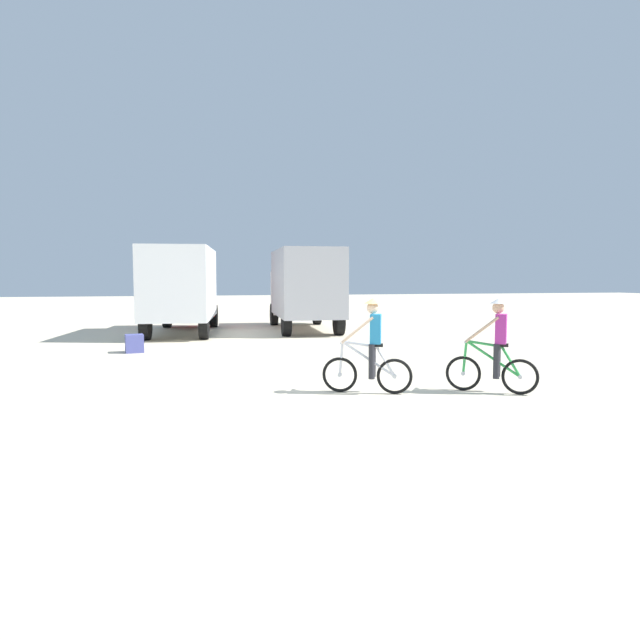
{
  "coord_description": "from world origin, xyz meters",
  "views": [
    {
      "loc": [
        -2.84,
        -9.85,
        2.21
      ],
      "look_at": [
        0.51,
        4.21,
        1.1
      ],
      "focal_mm": 30.98,
      "sensor_mm": 36.0,
      "label": 1
    }
  ],
  "objects_px": {
    "box_truck_avon_van": "(182,286)",
    "cyclist_cowboy_hat": "(495,349)",
    "cyclist_orange_shirt": "(370,349)",
    "supply_crate": "(134,343)",
    "box_truck_grey_hauler": "(304,286)"
  },
  "relations": [
    {
      "from": "box_truck_avon_van",
      "to": "box_truck_grey_hauler",
      "type": "xyz_separation_m",
      "value": [
        4.98,
        0.25,
        0.0
      ]
    },
    {
      "from": "cyclist_cowboy_hat",
      "to": "box_truck_grey_hauler",
      "type": "bearing_deg",
      "value": 94.07
    },
    {
      "from": "cyclist_orange_shirt",
      "to": "cyclist_cowboy_hat",
      "type": "height_order",
      "value": "same"
    },
    {
      "from": "cyclist_orange_shirt",
      "to": "cyclist_cowboy_hat",
      "type": "relative_size",
      "value": 1.0
    },
    {
      "from": "cyclist_orange_shirt",
      "to": "supply_crate",
      "type": "relative_size",
      "value": 3.41
    },
    {
      "from": "box_truck_avon_van",
      "to": "cyclist_cowboy_hat",
      "type": "xyz_separation_m",
      "value": [
        5.93,
        -13.09,
        -1.03
      ]
    },
    {
      "from": "box_truck_avon_van",
      "to": "supply_crate",
      "type": "bearing_deg",
      "value": -103.91
    },
    {
      "from": "box_truck_grey_hauler",
      "to": "cyclist_cowboy_hat",
      "type": "bearing_deg",
      "value": -85.93
    },
    {
      "from": "box_truck_avon_van",
      "to": "supply_crate",
      "type": "xyz_separation_m",
      "value": [
        -1.35,
        -5.44,
        -1.61
      ]
    },
    {
      "from": "cyclist_cowboy_hat",
      "to": "supply_crate",
      "type": "height_order",
      "value": "cyclist_cowboy_hat"
    },
    {
      "from": "box_truck_avon_van",
      "to": "cyclist_cowboy_hat",
      "type": "distance_m",
      "value": 14.41
    },
    {
      "from": "supply_crate",
      "to": "box_truck_avon_van",
      "type": "bearing_deg",
      "value": 76.09
    },
    {
      "from": "box_truck_grey_hauler",
      "to": "cyclist_orange_shirt",
      "type": "bearing_deg",
      "value": -96.17
    },
    {
      "from": "box_truck_avon_van",
      "to": "box_truck_grey_hauler",
      "type": "bearing_deg",
      "value": 2.91
    },
    {
      "from": "cyclist_cowboy_hat",
      "to": "cyclist_orange_shirt",
      "type": "bearing_deg",
      "value": 167.45
    }
  ]
}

